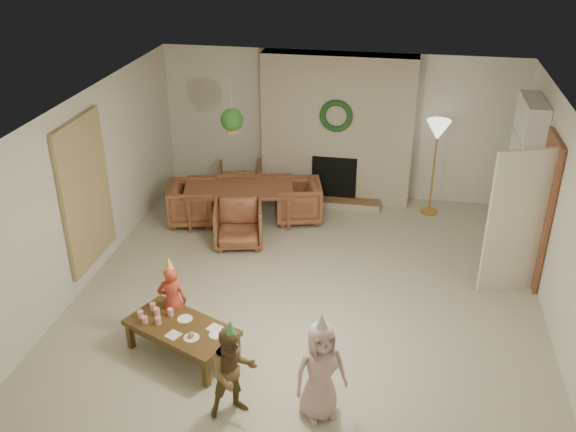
% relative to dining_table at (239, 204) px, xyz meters
% --- Properties ---
extents(floor, '(7.00, 7.00, 0.00)m').
position_rel_dining_table_xyz_m(floor, '(1.41, -2.12, -0.30)').
color(floor, '#B7B29E').
rests_on(floor, ground).
extents(ceiling, '(7.00, 7.00, 0.00)m').
position_rel_dining_table_xyz_m(ceiling, '(1.41, -2.12, 2.20)').
color(ceiling, white).
rests_on(ceiling, wall_back).
extents(wall_back, '(7.00, 0.00, 7.00)m').
position_rel_dining_table_xyz_m(wall_back, '(1.41, 1.38, 0.95)').
color(wall_back, silver).
rests_on(wall_back, floor).
extents(wall_left, '(0.00, 7.00, 7.00)m').
position_rel_dining_table_xyz_m(wall_left, '(-1.59, -2.12, 0.95)').
color(wall_left, silver).
rests_on(wall_left, floor).
extents(wall_right, '(0.00, 7.00, 7.00)m').
position_rel_dining_table_xyz_m(wall_right, '(4.41, -2.12, 0.95)').
color(wall_right, silver).
rests_on(wall_right, floor).
extents(fireplace_mass, '(2.50, 0.40, 2.50)m').
position_rel_dining_table_xyz_m(fireplace_mass, '(1.41, 1.18, 0.95)').
color(fireplace_mass, '#55161A').
rests_on(fireplace_mass, floor).
extents(fireplace_hearth, '(1.60, 0.30, 0.12)m').
position_rel_dining_table_xyz_m(fireplace_hearth, '(1.41, 0.83, -0.24)').
color(fireplace_hearth, brown).
rests_on(fireplace_hearth, floor).
extents(fireplace_firebox, '(0.75, 0.12, 0.75)m').
position_rel_dining_table_xyz_m(fireplace_firebox, '(1.41, 1.00, 0.15)').
color(fireplace_firebox, black).
rests_on(fireplace_firebox, floor).
extents(fireplace_wreath, '(0.54, 0.10, 0.54)m').
position_rel_dining_table_xyz_m(fireplace_wreath, '(1.41, 0.95, 1.25)').
color(fireplace_wreath, '#18411C').
rests_on(fireplace_wreath, fireplace_mass).
extents(floor_lamp_base, '(0.30, 0.30, 0.03)m').
position_rel_dining_table_xyz_m(floor_lamp_base, '(3.03, 0.88, -0.28)').
color(floor_lamp_base, gold).
rests_on(floor_lamp_base, floor).
extents(floor_lamp_post, '(0.03, 0.03, 1.44)m').
position_rel_dining_table_xyz_m(floor_lamp_post, '(3.03, 0.88, 0.44)').
color(floor_lamp_post, gold).
rests_on(floor_lamp_post, floor).
extents(floor_lamp_shade, '(0.38, 0.38, 0.32)m').
position_rel_dining_table_xyz_m(floor_lamp_shade, '(3.03, 0.88, 1.13)').
color(floor_lamp_shade, beige).
rests_on(floor_lamp_shade, floor_lamp_post).
extents(bookshelf_carcass, '(0.30, 1.00, 2.20)m').
position_rel_dining_table_xyz_m(bookshelf_carcass, '(4.25, 0.18, 0.80)').
color(bookshelf_carcass, white).
rests_on(bookshelf_carcass, floor).
extents(bookshelf_shelf_a, '(0.30, 0.92, 0.03)m').
position_rel_dining_table_xyz_m(bookshelf_shelf_a, '(4.23, 0.18, 0.15)').
color(bookshelf_shelf_a, white).
rests_on(bookshelf_shelf_a, bookshelf_carcass).
extents(bookshelf_shelf_b, '(0.30, 0.92, 0.03)m').
position_rel_dining_table_xyz_m(bookshelf_shelf_b, '(4.23, 0.18, 0.55)').
color(bookshelf_shelf_b, white).
rests_on(bookshelf_shelf_b, bookshelf_carcass).
extents(bookshelf_shelf_c, '(0.30, 0.92, 0.03)m').
position_rel_dining_table_xyz_m(bookshelf_shelf_c, '(4.23, 0.18, 0.95)').
color(bookshelf_shelf_c, white).
rests_on(bookshelf_shelf_c, bookshelf_carcass).
extents(bookshelf_shelf_d, '(0.30, 0.92, 0.03)m').
position_rel_dining_table_xyz_m(bookshelf_shelf_d, '(4.23, 0.18, 1.35)').
color(bookshelf_shelf_d, white).
rests_on(bookshelf_shelf_d, bookshelf_carcass).
extents(books_row_lower, '(0.20, 0.40, 0.24)m').
position_rel_dining_table_xyz_m(books_row_lower, '(4.21, 0.03, 0.29)').
color(books_row_lower, '#953B1B').
rests_on(books_row_lower, bookshelf_shelf_a).
extents(books_row_mid, '(0.20, 0.44, 0.24)m').
position_rel_dining_table_xyz_m(books_row_mid, '(4.21, 0.23, 0.69)').
color(books_row_mid, '#2A599C').
rests_on(books_row_mid, bookshelf_shelf_b).
extents(books_row_upper, '(0.20, 0.36, 0.22)m').
position_rel_dining_table_xyz_m(books_row_upper, '(4.21, 0.08, 1.08)').
color(books_row_upper, '#A78A23').
rests_on(books_row_upper, bookshelf_shelf_c).
extents(door_frame, '(0.05, 0.86, 2.04)m').
position_rel_dining_table_xyz_m(door_frame, '(4.37, -0.92, 0.72)').
color(door_frame, brown).
rests_on(door_frame, floor).
extents(door_leaf, '(0.77, 0.32, 2.00)m').
position_rel_dining_table_xyz_m(door_leaf, '(3.99, -1.30, 0.70)').
color(door_leaf, beige).
rests_on(door_leaf, floor).
extents(curtain_panel, '(0.06, 1.20, 2.00)m').
position_rel_dining_table_xyz_m(curtain_panel, '(-1.55, -1.92, 0.95)').
color(curtain_panel, '#C0B487').
rests_on(curtain_panel, wall_left).
extents(dining_table, '(1.88, 1.32, 0.60)m').
position_rel_dining_table_xyz_m(dining_table, '(0.00, 0.00, 0.00)').
color(dining_table, brown).
rests_on(dining_table, floor).
extents(dining_chair_near, '(0.86, 0.87, 0.66)m').
position_rel_dining_table_xyz_m(dining_chair_near, '(0.17, -0.73, 0.03)').
color(dining_chair_near, brown).
rests_on(dining_chair_near, floor).
extents(dining_chair_far, '(0.86, 0.87, 0.66)m').
position_rel_dining_table_xyz_m(dining_chair_far, '(-0.17, 0.73, 0.03)').
color(dining_chair_far, brown).
rests_on(dining_chair_far, floor).
extents(dining_chair_left, '(0.87, 0.86, 0.66)m').
position_rel_dining_table_xyz_m(dining_chair_left, '(-0.73, -0.17, 0.03)').
color(dining_chair_left, brown).
rests_on(dining_chair_left, floor).
extents(dining_chair_right, '(0.87, 0.86, 0.66)m').
position_rel_dining_table_xyz_m(dining_chair_right, '(0.92, 0.22, 0.03)').
color(dining_chair_right, brown).
rests_on(dining_chair_right, floor).
extents(hanging_plant_cord, '(0.01, 0.01, 0.70)m').
position_rel_dining_table_xyz_m(hanging_plant_cord, '(0.11, -0.62, 1.85)').
color(hanging_plant_cord, tan).
rests_on(hanging_plant_cord, ceiling).
extents(hanging_plant_pot, '(0.16, 0.16, 0.12)m').
position_rel_dining_table_xyz_m(hanging_plant_pot, '(0.11, -0.62, 1.50)').
color(hanging_plant_pot, '#A76235').
rests_on(hanging_plant_pot, hanging_plant_cord).
extents(hanging_plant_foliage, '(0.32, 0.32, 0.32)m').
position_rel_dining_table_xyz_m(hanging_plant_foliage, '(0.11, -0.62, 1.62)').
color(hanging_plant_foliage, '#1B4918').
rests_on(hanging_plant_foliage, hanging_plant_pot).
extents(coffee_table_top, '(1.42, 1.10, 0.06)m').
position_rel_dining_table_xyz_m(coffee_table_top, '(0.18, -3.36, 0.06)').
color(coffee_table_top, '#4C3719').
rests_on(coffee_table_top, floor).
extents(coffee_table_apron, '(1.29, 0.97, 0.08)m').
position_rel_dining_table_xyz_m(coffee_table_apron, '(0.18, -3.36, -0.01)').
color(coffee_table_apron, '#4C3719').
rests_on(coffee_table_apron, floor).
extents(coffee_leg_fl, '(0.09, 0.09, 0.33)m').
position_rel_dining_table_xyz_m(coffee_leg_fl, '(-0.45, -3.36, -0.13)').
color(coffee_leg_fl, '#4C3719').
rests_on(coffee_leg_fl, floor).
extents(coffee_leg_fr, '(0.09, 0.09, 0.33)m').
position_rel_dining_table_xyz_m(coffee_leg_fr, '(0.60, -3.83, -0.13)').
color(coffee_leg_fr, '#4C3719').
rests_on(coffee_leg_fr, floor).
extents(coffee_leg_bl, '(0.09, 0.09, 0.33)m').
position_rel_dining_table_xyz_m(coffee_leg_bl, '(-0.24, -2.89, -0.13)').
color(coffee_leg_bl, '#4C3719').
rests_on(coffee_leg_bl, floor).
extents(coffee_leg_br, '(0.09, 0.09, 0.33)m').
position_rel_dining_table_xyz_m(coffee_leg_br, '(0.81, -3.35, -0.13)').
color(coffee_leg_br, '#4C3719').
rests_on(coffee_leg_br, floor).
extents(cup_a, '(0.09, 0.09, 0.09)m').
position_rel_dining_table_xyz_m(cup_a, '(-0.33, -3.29, 0.13)').
color(cup_a, white).
rests_on(cup_a, coffee_table_top).
extents(cup_b, '(0.09, 0.09, 0.09)m').
position_rel_dining_table_xyz_m(cup_b, '(-0.25, -3.11, 0.13)').
color(cup_b, white).
rests_on(cup_b, coffee_table_top).
extents(cup_c, '(0.09, 0.09, 0.09)m').
position_rel_dining_table_xyz_m(cup_c, '(-0.24, -3.39, 0.13)').
color(cup_c, white).
rests_on(cup_c, coffee_table_top).
extents(cup_d, '(0.09, 0.09, 0.09)m').
position_rel_dining_table_xyz_m(cup_d, '(-0.16, -3.21, 0.13)').
color(cup_d, white).
rests_on(cup_d, coffee_table_top).
extents(cup_e, '(0.09, 0.09, 0.09)m').
position_rel_dining_table_xyz_m(cup_e, '(-0.08, -3.37, 0.13)').
color(cup_e, white).
rests_on(cup_e, coffee_table_top).
extents(cup_f, '(0.09, 0.09, 0.09)m').
position_rel_dining_table_xyz_m(cup_f, '(-0.00, -3.19, 0.13)').
color(cup_f, white).
rests_on(cup_f, coffee_table_top).
extents(plate_a, '(0.23, 0.23, 0.01)m').
position_rel_dining_table_xyz_m(plate_a, '(0.18, -3.23, 0.09)').
color(plate_a, white).
rests_on(plate_a, coffee_table_top).
extents(plate_b, '(0.23, 0.23, 0.01)m').
position_rel_dining_table_xyz_m(plate_b, '(0.37, -3.55, 0.09)').
color(plate_b, white).
rests_on(plate_b, coffee_table_top).
extents(plate_c, '(0.23, 0.23, 0.01)m').
position_rel_dining_table_xyz_m(plate_c, '(0.62, -3.45, 0.09)').
color(plate_c, white).
rests_on(plate_c, coffee_table_top).
extents(food_scoop, '(0.09, 0.09, 0.07)m').
position_rel_dining_table_xyz_m(food_scoop, '(0.37, -3.55, 0.13)').
color(food_scoop, tan).
rests_on(food_scoop, plate_b).
extents(napkin_left, '(0.19, 0.19, 0.01)m').
position_rel_dining_table_xyz_m(napkin_left, '(0.15, -3.54, 0.09)').
color(napkin_left, '#FFBBCD').
rests_on(napkin_left, coffee_table_top).
extents(napkin_right, '(0.19, 0.19, 0.01)m').
position_rel_dining_table_xyz_m(napkin_right, '(0.57, -3.34, 0.09)').
color(napkin_right, '#FFBBCD').
rests_on(napkin_right, coffee_table_top).
extents(child_red, '(0.39, 0.30, 0.94)m').
position_rel_dining_table_xyz_m(child_red, '(-0.03, -3.03, 0.17)').
color(child_red, '#BC3F28').
rests_on(child_red, floor).
extents(party_hat_red, '(0.14, 0.14, 0.18)m').
position_rel_dining_table_xyz_m(party_hat_red, '(-0.03, -3.03, 0.68)').
color(party_hat_red, '#EFE84F').
rests_on(party_hat_red, child_red).
extents(child_plaid, '(0.62, 0.58, 1.02)m').
position_rel_dining_table_xyz_m(child_plaid, '(1.00, -4.15, 0.21)').
color(child_plaid, brown).
rests_on(child_plaid, floor).
extents(party_hat_plaid, '(0.14, 0.14, 0.17)m').
position_rel_dining_table_xyz_m(party_hat_plaid, '(1.00, -4.15, 0.76)').
color(party_hat_plaid, '#45A153').
rests_on(party_hat_plaid, child_plaid).
extents(child_pink, '(0.64, 0.56, 1.10)m').
position_rel_dining_table_xyz_m(child_pink, '(1.85, -4.02, 0.25)').
color(child_pink, '#CAA1A3').
rests_on(child_pink, floor).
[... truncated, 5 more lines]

